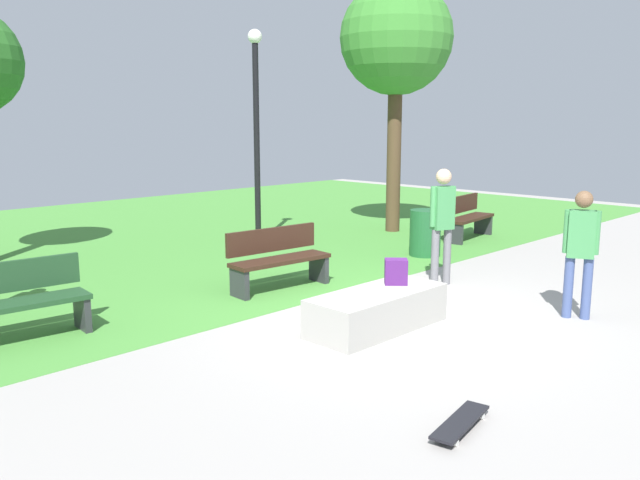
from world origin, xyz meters
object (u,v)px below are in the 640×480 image
object	(u,v)px
concrete_ledge	(377,310)
park_bench_far_right	(466,216)
park_bench_by_oak	(278,257)
trash_bin	(425,233)
skater_watching	(442,217)
lamp_post	(256,116)
park_bench_center_lawn	(14,300)
skateboard_by_ledge	(460,422)
tree_slender_maple	(396,40)
backpack_on_ledge	(396,272)
skater_performing_trick	(581,245)

from	to	relation	value
concrete_ledge	park_bench_far_right	bearing A→B (deg)	23.20
park_bench_by_oak	trash_bin	size ratio (longest dim) A/B	1.90
skater_watching	lamp_post	xyz separation A→B (m)	(0.17, 4.59, 1.52)
park_bench_center_lawn	skater_watching	bearing A→B (deg)	-19.10
concrete_ledge	park_bench_center_lawn	bearing A→B (deg)	141.14
concrete_ledge	trash_bin	xyz separation A→B (m)	(3.94, 2.15, 0.20)
park_bench_by_oak	park_bench_far_right	distance (m)	5.61
park_bench_center_lawn	skateboard_by_ledge	bearing A→B (deg)	-69.94
concrete_ledge	tree_slender_maple	size ratio (longest dim) A/B	0.34
skater_watching	skateboard_by_ledge	distance (m)	4.90
backpack_on_ledge	skater_performing_trick	xyz separation A→B (m)	(1.70, -1.59, 0.32)
skater_performing_trick	park_bench_far_right	distance (m)	5.66
backpack_on_ledge	lamp_post	distance (m)	5.94
park_bench_far_right	trash_bin	distance (m)	2.11
park_bench_center_lawn	lamp_post	xyz separation A→B (m)	(5.78, 2.65, 2.09)
park_bench_by_oak	trash_bin	bearing A→B (deg)	-1.97
skater_performing_trick	park_bench_by_oak	world-z (taller)	skater_performing_trick
park_bench_center_lawn	tree_slender_maple	world-z (taller)	tree_slender_maple
tree_slender_maple	park_bench_far_right	bearing A→B (deg)	-78.60
park_bench_far_right	lamp_post	bearing A→B (deg)	142.29
park_bench_center_lawn	trash_bin	distance (m)	7.23
concrete_ledge	tree_slender_maple	distance (m)	8.14
skater_performing_trick	trash_bin	bearing A→B (deg)	63.75
park_bench_center_lawn	park_bench_far_right	world-z (taller)	same
skateboard_by_ledge	skater_watching	bearing A→B (deg)	36.54
trash_bin	backpack_on_ledge	bearing A→B (deg)	-149.28
backpack_on_ledge	trash_bin	xyz separation A→B (m)	(3.51, 2.08, -0.20)
skater_performing_trick	park_bench_far_right	xyz separation A→B (m)	(3.88, 4.10, -0.47)
park_bench_by_oak	lamp_post	bearing A→B (deg)	55.02
backpack_on_ledge	skater_performing_trick	size ratio (longest dim) A/B	0.20
skateboard_by_ledge	lamp_post	size ratio (longest dim) A/B	0.19
park_bench_by_oak	tree_slender_maple	size ratio (longest dim) A/B	0.30
skateboard_by_ledge	lamp_post	xyz separation A→B (m)	(4.03, 7.45, 2.51)
lamp_post	park_bench_by_oak	bearing A→B (deg)	-124.98
backpack_on_ledge	trash_bin	size ratio (longest dim) A/B	0.37
skateboard_by_ledge	park_bench_by_oak	world-z (taller)	park_bench_by_oak
lamp_post	park_bench_far_right	bearing A→B (deg)	-37.71
park_bench_by_oak	tree_slender_maple	bearing A→B (deg)	21.05
concrete_ledge	lamp_post	distance (m)	6.30
skater_performing_trick	tree_slender_maple	size ratio (longest dim) A/B	0.30
backpack_on_ledge	park_bench_by_oak	bearing A→B (deg)	137.87
concrete_ledge	tree_slender_maple	bearing A→B (deg)	37.20
skater_watching	lamp_post	bearing A→B (deg)	87.84
backpack_on_ledge	tree_slender_maple	world-z (taller)	tree_slender_maple
backpack_on_ledge	park_bench_far_right	xyz separation A→B (m)	(5.57, 2.51, -0.15)
skateboard_by_ledge	park_bench_by_oak	bearing A→B (deg)	66.58
skateboard_by_ledge	park_bench_far_right	xyz separation A→B (m)	(7.53, 4.74, 0.42)
skater_watching	trash_bin	bearing A→B (deg)	42.22
tree_slender_maple	lamp_post	bearing A→B (deg)	162.65
skater_performing_trick	lamp_post	distance (m)	7.01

